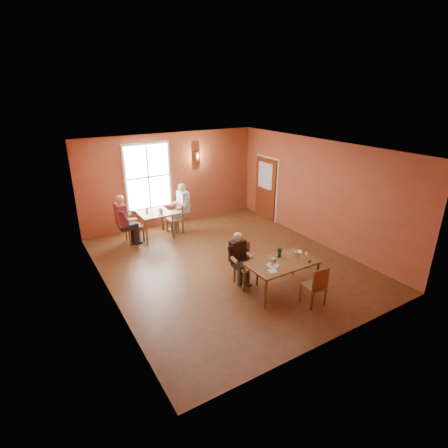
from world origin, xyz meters
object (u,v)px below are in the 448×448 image
second_table (155,225)px  diner_maroon (132,218)px  chair_diner_main (246,265)px  main_table (281,277)px  chair_empty (314,285)px  chair_diner_white (175,219)px  diner_main (247,261)px  chair_diner_maroon (134,225)px  diner_white (175,210)px

second_table → diner_maroon: bearing=180.0°
chair_diner_main → main_table: bearing=127.6°
chair_empty → chair_diner_white: 5.19m
second_table → chair_diner_white: (0.65, 0.00, 0.07)m
diner_main → chair_diner_white: diner_main is taller
diner_main → diner_maroon: 4.03m
chair_empty → second_table: chair_empty is taller
chair_empty → chair_diner_maroon: chair_diner_maroon is taller
diner_main → diner_maroon: diner_maroon is taller
second_table → main_table: bearing=-73.3°
main_table → diner_main: diner_main is taller
chair_diner_maroon → diner_maroon: 0.23m
chair_diner_main → chair_diner_white: bearing=-87.6°
chair_diner_main → diner_maroon: (-1.49, 3.71, 0.26)m
chair_diner_white → chair_diner_maroon: chair_diner_maroon is taller
chair_empty → diner_maroon: diner_maroon is taller
main_table → diner_main: 0.83m
chair_diner_white → diner_white: size_ratio=0.64×
chair_diner_maroon → diner_maroon: (-0.03, 0.00, 0.23)m
second_table → chair_diner_maroon: size_ratio=0.89×
chair_diner_white → diner_maroon: (-1.33, 0.00, 0.26)m
chair_diner_maroon → chair_empty: bearing=23.4°
diner_main → diner_maroon: size_ratio=0.81×
chair_empty → chair_diner_white: bearing=104.0°
chair_diner_white → diner_white: diner_white is taller
chair_empty → second_table: size_ratio=1.00×
chair_diner_main → chair_diner_maroon: bearing=-68.6°
main_table → chair_diner_maroon: (-1.96, 4.36, 0.15)m
main_table → diner_main: (-0.50, 0.62, 0.24)m
diner_main → second_table: diner_main is taller
chair_diner_white → chair_diner_main: bearing=-177.6°
chair_diner_maroon → chair_diner_white: bearing=90.0°
chair_diner_maroon → diner_maroon: diner_maroon is taller
chair_diner_maroon → main_table: bearing=24.2°
main_table → chair_diner_white: bearing=98.6°
diner_main → chair_diner_maroon: size_ratio=1.17×
main_table → diner_white: 4.43m
main_table → chair_empty: 0.80m
diner_white → chair_diner_maroon: bearing=90.0°
main_table → second_table: bearing=106.7°
diner_main → chair_diner_maroon: (-1.46, 3.74, -0.09)m
chair_diner_main → chair_diner_white: (-0.16, 3.71, -0.01)m
chair_empty → diner_white: diner_white is taller
chair_empty → diner_maroon: (-2.24, 5.11, 0.29)m
diner_main → diner_white: size_ratio=0.81×
main_table → chair_diner_maroon: chair_diner_maroon is taller
main_table → chair_diner_main: 0.83m
chair_diner_main → chair_diner_maroon: chair_diner_maroon is taller
diner_main → chair_empty: bearing=118.9°
second_table → chair_diner_white: chair_diner_white is taller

